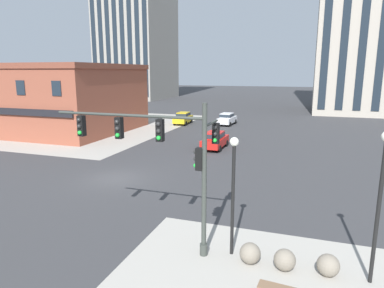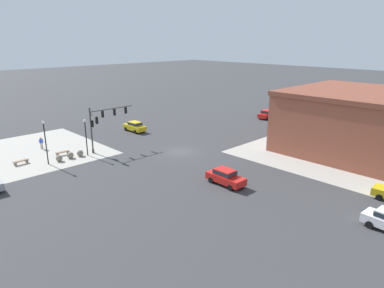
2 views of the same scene
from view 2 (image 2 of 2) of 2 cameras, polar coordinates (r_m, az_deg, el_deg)
name	(u,v)px [view 2 (image 2 of 2)]	position (r m, az deg, el deg)	size (l,w,h in m)	color
ground_plane	(180,152)	(47.70, -1.96, -1.28)	(320.00, 320.00, 0.00)	#38383A
sidewalk_corner_slab	(22,153)	(52.36, -26.33, -1.42)	(20.00, 19.00, 0.02)	#A8A399
traffic_signal_main	(102,121)	(48.52, -14.76, 3.63)	(6.88, 2.09, 6.31)	#383D38
bollard_sphere_curb_a	(80,153)	(48.12, -18.08, -1.45)	(0.84, 0.84, 0.84)	gray
bollard_sphere_curb_b	(70,155)	(47.66, -19.54, -1.77)	(0.84, 0.84, 0.84)	gray
bollard_sphere_curb_c	(59,158)	(46.96, -21.18, -2.22)	(0.84, 0.84, 0.84)	gray
bench_near_signal	(63,153)	(49.35, -20.69, -1.38)	(1.84, 0.64, 0.49)	brown
bench_mid_block	(21,162)	(47.86, -26.52, -2.65)	(1.83, 0.61, 0.49)	brown
pedestrian_at_curb	(41,142)	(53.15, -23.74, 0.26)	(0.53, 0.29, 1.68)	gray
street_lamp_corner_near	(86,133)	(47.33, -17.23, 1.78)	(0.36, 0.36, 4.96)	black
street_lamp_mid_sidewalk	(45,137)	(45.56, -23.20, 1.00)	(0.36, 0.36, 5.55)	black
car_main_northbound_far	(303,119)	(66.57, 17.89, 3.99)	(4.53, 2.16, 1.68)	#1E6B3D
car_main_southbound_near	(135,126)	(58.79, -9.49, 2.94)	(1.93, 4.42, 1.68)	gold
car_main_southbound_far	(225,176)	(36.99, 5.56, -5.37)	(1.94, 4.43, 1.68)	red
car_parked_curb	(267,114)	(69.41, 12.36, 4.92)	(4.48, 2.06, 1.68)	red
storefront_block_near_corner	(353,120)	(52.72, 25.17, 3.59)	(18.48, 16.16, 8.36)	brown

